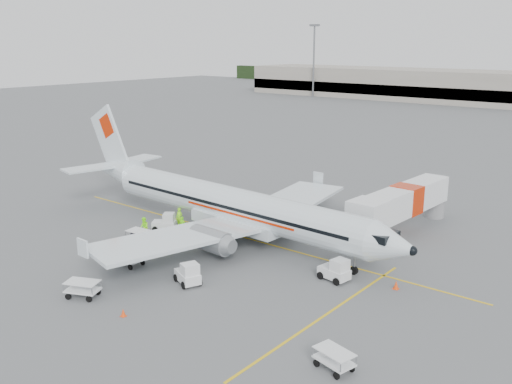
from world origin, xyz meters
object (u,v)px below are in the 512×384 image
at_px(belt_loader, 209,225).
at_px(tug_mid, 188,273).
at_px(aircraft, 232,181).
at_px(tug_fore, 334,269).
at_px(tug_aft, 164,222).
at_px(jet_bridge, 405,209).

height_order(belt_loader, tug_mid, belt_loader).
distance_m(aircraft, belt_loader, 4.54).
xyz_separation_m(belt_loader, tug_mid, (5.74, -8.29, -0.34)).
height_order(belt_loader, tug_fore, belt_loader).
bearing_deg(tug_aft, belt_loader, -21.46).
distance_m(aircraft, jet_bridge, 16.16).
bearing_deg(aircraft, belt_loader, -136.45).
relative_size(tug_mid, tug_aft, 1.04).
xyz_separation_m(belt_loader, tug_aft, (-4.72, -1.08, -0.37)).
relative_size(jet_bridge, tug_fore, 7.47).
xyz_separation_m(tug_mid, tug_aft, (-10.46, 7.21, -0.03)).
xyz_separation_m(aircraft, jet_bridge, (11.39, 11.06, -2.99)).
bearing_deg(tug_mid, belt_loader, 147.08).
bearing_deg(jet_bridge, tug_fore, -84.12).
relative_size(belt_loader, tug_aft, 2.07).
relative_size(aircraft, tug_fore, 16.74).
height_order(tug_fore, tug_mid, tug_fore).
xyz_separation_m(jet_bridge, tug_aft, (-17.74, -13.55, -1.38)).
bearing_deg(tug_mid, aircraft, 135.33).
bearing_deg(tug_aft, tug_fore, -34.18).
bearing_deg(jet_bridge, belt_loader, -133.24).
relative_size(aircraft, tug_mid, 16.99).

